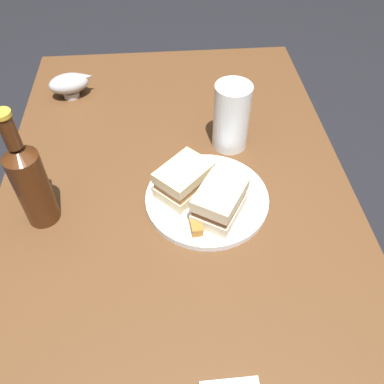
{
  "coord_description": "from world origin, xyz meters",
  "views": [
    {
      "loc": [
        0.56,
        -0.01,
        1.4
      ],
      "look_at": [
        -0.0,
        0.03,
        0.78
      ],
      "focal_mm": 38.01,
      "sensor_mm": 36.0,
      "label": 1
    }
  ],
  "objects": [
    {
      "name": "potato_wedge_left_edge",
      "position": [
        -0.0,
        -0.02,
        0.77
      ],
      "size": [
        0.04,
        0.05,
        0.01
      ],
      "primitive_type": "cube",
      "rotation": [
        0.0,
        0.0,
        1.14
      ],
      "color": "#B77F33",
      "rests_on": "plate"
    },
    {
      "name": "pint_glass",
      "position": [
        -0.18,
        0.14,
        0.82
      ],
      "size": [
        0.08,
        0.08,
        0.16
      ],
      "color": "white",
      "rests_on": "dining_table"
    },
    {
      "name": "cider_bottle",
      "position": [
        0.02,
        -0.27,
        0.85
      ],
      "size": [
        0.06,
        0.06,
        0.26
      ],
      "color": "#47230F",
      "rests_on": "dining_table"
    },
    {
      "name": "potato_wedge_front",
      "position": [
        0.08,
        0.03,
        0.77
      ],
      "size": [
        0.04,
        0.03,
        0.02
      ],
      "primitive_type": "cube",
      "rotation": [
        0.0,
        0.0,
        3.23
      ],
      "color": "#AD702D",
      "rests_on": "plate"
    },
    {
      "name": "dining_table",
      "position": [
        0.0,
        0.0,
        0.37
      ],
      "size": [
        1.27,
        0.77,
        0.75
      ],
      "primitive_type": "cube",
      "color": "brown",
      "rests_on": "ground"
    },
    {
      "name": "plate",
      "position": [
        -0.0,
        0.06,
        0.75
      ],
      "size": [
        0.26,
        0.26,
        0.01
      ],
      "primitive_type": "cylinder",
      "color": "white",
      "rests_on": "dining_table"
    },
    {
      "name": "potato_wedge_middle",
      "position": [
        0.06,
        0.07,
        0.77
      ],
      "size": [
        0.03,
        0.05,
        0.02
      ],
      "primitive_type": "cube",
      "rotation": [
        0.0,
        0.0,
        1.86
      ],
      "color": "#B77F33",
      "rests_on": "plate"
    },
    {
      "name": "sandwich_half_right",
      "position": [
        0.05,
        0.08,
        0.8
      ],
      "size": [
        0.13,
        0.12,
        0.07
      ],
      "color": "beige",
      "rests_on": "plate"
    },
    {
      "name": "gravy_boat",
      "position": [
        -0.41,
        -0.27,
        0.79
      ],
      "size": [
        0.09,
        0.13,
        0.07
      ],
      "color": "#B7B7BC",
      "rests_on": "dining_table"
    },
    {
      "name": "potato_wedge_back",
      "position": [
        0.04,
        0.06,
        0.77
      ],
      "size": [
        0.06,
        0.04,
        0.02
      ],
      "primitive_type": "cube",
      "rotation": [
        0.0,
        0.0,
        0.38
      ],
      "color": "gold",
      "rests_on": "plate"
    },
    {
      "name": "ground_plane",
      "position": [
        0.0,
        0.0,
        0.0
      ],
      "size": [
        6.0,
        6.0,
        0.0
      ],
      "primitive_type": "plane",
      "color": "black"
    },
    {
      "name": "sandwich_half_left",
      "position": [
        -0.02,
        0.02,
        0.79
      ],
      "size": [
        0.13,
        0.13,
        0.07
      ],
      "color": "beige",
      "rests_on": "plate"
    }
  ]
}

